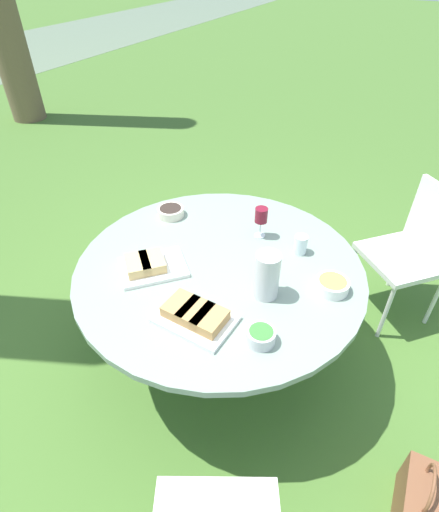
# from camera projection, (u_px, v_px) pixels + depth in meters

# --- Properties ---
(ground_plane) EXTENTS (40.00, 40.00, 0.00)m
(ground_plane) POSITION_uv_depth(u_px,v_px,m) (220.00, 352.00, 2.48)
(ground_plane) COLOR #446B2B
(dining_table) EXTENTS (1.47, 1.47, 0.70)m
(dining_table) POSITION_uv_depth(u_px,v_px,m) (220.00, 277.00, 2.09)
(dining_table) COLOR #4C4C51
(dining_table) RESTS_ON ground_plane
(chair_near_right) EXTENTS (0.61, 0.61, 0.89)m
(chair_near_right) POSITION_uv_depth(u_px,v_px,m) (415.00, 246.00, 2.46)
(chair_near_right) COLOR silver
(chair_near_right) RESTS_ON ground_plane
(water_pitcher) EXTENTS (0.12, 0.12, 0.23)m
(water_pitcher) POSITION_uv_depth(u_px,v_px,m) (267.00, 275.00, 1.80)
(water_pitcher) COLOR silver
(water_pitcher) RESTS_ON dining_table
(wine_glass) EXTENTS (0.07, 0.07, 0.18)m
(wine_glass) POSITION_uv_depth(u_px,v_px,m) (261.00, 216.00, 2.16)
(wine_glass) COLOR silver
(wine_glass) RESTS_ON dining_table
(platter_bread_main) EXTENTS (0.40, 0.40, 0.07)m
(platter_bread_main) POSITION_uv_depth(u_px,v_px,m) (149.00, 265.00, 1.99)
(platter_bread_main) COLOR white
(platter_bread_main) RESTS_ON dining_table
(platter_charcuterie) EXTENTS (0.26, 0.35, 0.07)m
(platter_charcuterie) POSITION_uv_depth(u_px,v_px,m) (195.00, 315.00, 1.72)
(platter_charcuterie) COLOR white
(platter_charcuterie) RESTS_ON dining_table
(bowl_fries) EXTENTS (0.16, 0.16, 0.06)m
(bowl_fries) POSITION_uv_depth(u_px,v_px,m) (332.00, 285.00, 1.88)
(bowl_fries) COLOR white
(bowl_fries) RESTS_ON dining_table
(bowl_salad) EXTENTS (0.12, 0.12, 0.06)m
(bowl_salad) POSITION_uv_depth(u_px,v_px,m) (261.00, 336.00, 1.63)
(bowl_salad) COLOR silver
(bowl_salad) RESTS_ON dining_table
(bowl_olives) EXTENTS (0.16, 0.16, 0.05)m
(bowl_olives) POSITION_uv_depth(u_px,v_px,m) (171.00, 211.00, 2.39)
(bowl_olives) COLOR beige
(bowl_olives) RESTS_ON dining_table
(cup_water_near) EXTENTS (0.07, 0.07, 0.10)m
(cup_water_near) POSITION_uv_depth(u_px,v_px,m) (300.00, 244.00, 2.09)
(cup_water_near) COLOR silver
(cup_water_near) RESTS_ON dining_table
(handbag) EXTENTS (0.30, 0.14, 0.37)m
(handbag) POSITION_uv_depth(u_px,v_px,m) (417.00, 501.00, 1.70)
(handbag) COLOR brown
(handbag) RESTS_ON ground_plane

